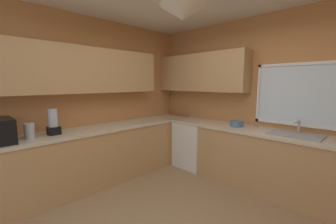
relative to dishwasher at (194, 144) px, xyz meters
The scene contains 8 objects.
room_shell 1.90m from the dishwasher, 57.68° to the right, with size 4.25×4.01×2.74m.
counter_run_left 1.74m from the dishwasher, 112.35° to the right, with size 0.65×3.62×0.90m.
counter_run_back 1.30m from the dishwasher, ahead, with size 3.34×0.65×0.90m.
dishwasher is the anchor object (origin of this frame).
kettle 2.70m from the dishwasher, 104.04° to the right, with size 0.12×0.12×0.20m, color #B7B7BC.
sink_assembly 1.77m from the dishwasher, ahead, with size 0.64×0.40×0.19m.
bowl 1.00m from the dishwasher, ahead, with size 0.20×0.20×0.09m, color #4C7099.
blender_appliance 2.45m from the dishwasher, 106.21° to the right, with size 0.15×0.15×0.36m.
Camera 1 is at (1.38, -1.57, 1.60)m, focal length 22.73 mm.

